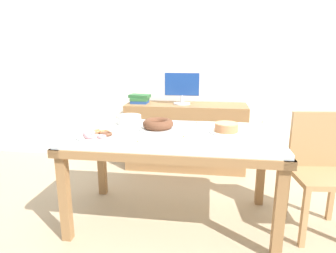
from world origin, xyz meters
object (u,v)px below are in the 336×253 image
object	(u,v)px
plate_stack	(129,120)
computer_monitor	(182,88)
tealight_left_edge	(137,143)
chair	(319,167)
cake_chocolate_round	(226,128)
cake_golden_bundt	(158,125)
tealight_near_front	(196,124)
tealight_right_edge	(184,138)
tealight_centre	(262,124)
book_stack	(140,99)
pastry_platter	(97,135)

from	to	relation	value
plate_stack	computer_monitor	bearing A→B (deg)	69.04
computer_monitor	plate_stack	xyz separation A→B (m)	(-0.37, -0.98, -0.17)
plate_stack	tealight_left_edge	xyz separation A→B (m)	(0.21, -0.57, -0.03)
chair	cake_chocolate_round	bearing A→B (deg)	179.59
cake_golden_bundt	tealight_near_front	size ratio (longest dim) A/B	7.99
tealight_right_edge	tealight_centre	distance (m)	0.83
cake_chocolate_round	computer_monitor	bearing A→B (deg)	111.97
computer_monitor	tealight_left_edge	xyz separation A→B (m)	(-0.16, -1.55, -0.20)
book_stack	plate_stack	size ratio (longest dim) A/B	1.23
chair	tealight_centre	bearing A→B (deg)	141.77
cake_golden_bundt	tealight_right_edge	size ratio (longest dim) A/B	7.99
chair	book_stack	world-z (taller)	chair
cake_chocolate_round	pastry_platter	bearing A→B (deg)	-164.81
tealight_near_front	chair	bearing A→B (deg)	-13.88
chair	computer_monitor	size ratio (longest dim) A/B	2.22
cake_golden_bundt	tealight_near_front	distance (m)	0.37
tealight_near_front	pastry_platter	bearing A→B (deg)	-145.35
cake_chocolate_round	tealight_left_edge	distance (m)	0.74
cake_golden_bundt	pastry_platter	size ratio (longest dim) A/B	1.03
tealight_left_edge	tealight_near_front	bearing A→B (deg)	59.07
cake_golden_bundt	book_stack	bearing A→B (deg)	110.46
pastry_platter	tealight_centre	size ratio (longest dim) A/B	7.76
cake_chocolate_round	tealight_right_edge	size ratio (longest dim) A/B	6.57
book_stack	tealight_right_edge	bearing A→B (deg)	-64.43
tealight_left_edge	tealight_near_front	xyz separation A→B (m)	(0.38, 0.63, 0.00)
book_stack	tealight_right_edge	distance (m)	1.53
chair	tealight_left_edge	size ratio (longest dim) A/B	23.50
chair	tealight_left_edge	world-z (taller)	chair
chair	cake_chocolate_round	size ratio (longest dim) A/B	3.58
tealight_right_edge	tealight_centre	bearing A→B (deg)	39.49
tealight_near_front	tealight_centre	bearing A→B (deg)	7.49
tealight_left_edge	tealight_centre	world-z (taller)	same
computer_monitor	cake_chocolate_round	xyz separation A→B (m)	(0.47, -1.16, -0.18)
chair	tealight_left_edge	distance (m)	1.43
book_stack	tealight_left_edge	distance (m)	1.59
chair	tealight_right_edge	xyz separation A→B (m)	(-1.04, -0.21, 0.26)
cake_golden_bundt	tealight_near_front	xyz separation A→B (m)	(0.31, 0.21, -0.03)
computer_monitor	tealight_centre	bearing A→B (deg)	-46.89
computer_monitor	tealight_left_edge	bearing A→B (deg)	-95.87
cake_golden_bundt	cake_chocolate_round	bearing A→B (deg)	-2.50
cake_chocolate_round	plate_stack	world-z (taller)	same
tealight_left_edge	tealight_near_front	distance (m)	0.73
cake_golden_bundt	pastry_platter	xyz separation A→B (m)	(-0.42, -0.29, -0.02)
computer_monitor	cake_chocolate_round	distance (m)	1.26
book_stack	pastry_platter	world-z (taller)	book_stack
plate_stack	tealight_near_front	size ratio (longest dim) A/B	5.25
book_stack	tealight_centre	bearing A→B (deg)	-33.05
chair	cake_chocolate_round	world-z (taller)	chair
chair	book_stack	bearing A→B (deg)	145.67
pastry_platter	plate_stack	size ratio (longest dim) A/B	1.48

